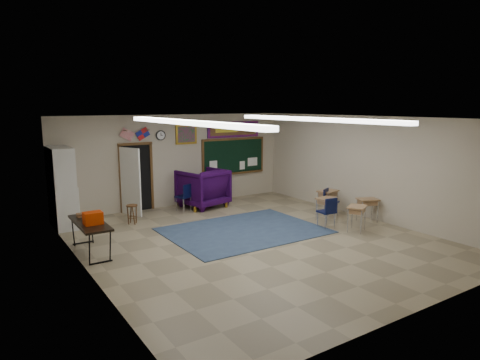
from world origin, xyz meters
TOP-DOWN VIEW (x-y plane):
  - floor at (0.00, 0.00)m, footprint 9.00×9.00m
  - back_wall at (0.00, 4.50)m, footprint 8.00×0.04m
  - front_wall at (0.00, -4.50)m, footprint 8.00×0.04m
  - left_wall at (-4.00, 0.00)m, footprint 0.04×9.00m
  - right_wall at (4.00, 0.00)m, footprint 0.04×9.00m
  - ceiling at (0.00, 0.00)m, footprint 8.00×9.00m
  - area_rug at (0.20, 0.80)m, footprint 4.00×3.00m
  - fluorescent_strips at (0.00, 0.00)m, footprint 3.86×6.00m
  - doorway at (-1.50, 4.35)m, footprint 1.10×0.89m
  - chalkboard at (2.20, 4.46)m, footprint 2.55×0.14m
  - bulletin_board at (2.20, 4.47)m, footprint 2.10×0.05m
  - framed_art_print at (0.35, 4.47)m, footprint 0.75×0.05m
  - wall_clock at (-0.55, 4.47)m, footprint 0.32×0.05m
  - wall_flags at (-1.40, 4.44)m, footprint 1.16×0.06m
  - storage_cabinet at (-3.71, 3.85)m, footprint 0.59×1.25m
  - wingback_armchair at (0.60, 3.84)m, footprint 1.61×1.64m
  - student_chair_reading at (-0.19, 3.67)m, footprint 0.57×0.57m
  - student_chair_desk_a at (2.23, -0.19)m, footprint 0.46×0.46m
  - student_chair_desk_b at (3.24, 0.63)m, footprint 0.56×0.56m
  - student_desk_front_left at (2.79, 0.39)m, footprint 0.61×0.49m
  - student_desk_front_right at (3.37, 0.92)m, footprint 0.70×0.58m
  - student_desk_back_left at (2.68, -0.86)m, footprint 0.70×0.65m
  - student_desk_back_right at (3.65, -0.38)m, footprint 0.68×0.61m
  - folding_table at (-3.65, 1.26)m, footprint 0.60×1.76m
  - wooden_stool at (-2.06, 3.09)m, footprint 0.31×0.31m

SIDE VIEW (x-z plane):
  - floor at x=0.00m, z-range 0.00..0.00m
  - area_rug at x=0.20m, z-range 0.00..0.02m
  - wooden_stool at x=-2.06m, z-range 0.01..0.56m
  - student_desk_front_left at x=2.79m, z-range 0.04..0.70m
  - student_desk_back_right at x=3.65m, z-range 0.04..0.72m
  - student_desk_back_left at x=2.68m, z-range 0.04..0.72m
  - folding_table at x=-3.65m, z-range -0.10..0.90m
  - student_desk_front_right at x=3.37m, z-range 0.04..0.77m
  - student_chair_desk_b at x=3.24m, z-range 0.00..0.83m
  - student_chair_desk_a at x=2.23m, z-range 0.00..0.86m
  - student_chair_reading at x=-0.19m, z-range 0.00..0.87m
  - wingback_armchair at x=0.60m, z-range 0.00..1.25m
  - doorway at x=-1.50m, z-range -0.02..2.14m
  - storage_cabinet at x=-3.71m, z-range 0.00..2.20m
  - chalkboard at x=2.20m, z-range 0.81..2.11m
  - back_wall at x=0.00m, z-range 0.00..3.00m
  - front_wall at x=0.00m, z-range 0.00..3.00m
  - left_wall at x=-4.00m, z-range 0.00..3.00m
  - right_wall at x=4.00m, z-range 0.00..3.00m
  - framed_art_print at x=0.35m, z-range 2.02..2.67m
  - wall_clock at x=-0.55m, z-range 2.19..2.51m
  - bulletin_board at x=2.20m, z-range 2.18..2.73m
  - wall_flags at x=-1.40m, z-range 2.13..2.83m
  - fluorescent_strips at x=0.00m, z-range 2.89..2.99m
  - ceiling at x=0.00m, z-range 2.98..3.02m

